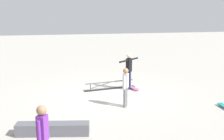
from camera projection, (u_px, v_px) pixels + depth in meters
ground_plane at (106, 94)px, 11.48m from camera, size 60.00×60.00×0.00m
grind_rail at (110, 86)px, 12.22m from camera, size 2.48×0.61×0.36m
skate_ledge at (53, 129)px, 7.69m from camera, size 2.15×0.73×0.35m
skater_main at (129, 69)px, 11.94m from camera, size 1.10×0.90×1.67m
skateboard_main at (133, 88)px, 12.16m from camera, size 0.44×0.82×0.09m
bystander_white_shirt at (126, 85)px, 9.79m from camera, size 0.25×0.32×1.49m
bystander_purple_shirt at (43, 136)px, 5.69m from camera, size 0.26×0.35×1.59m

